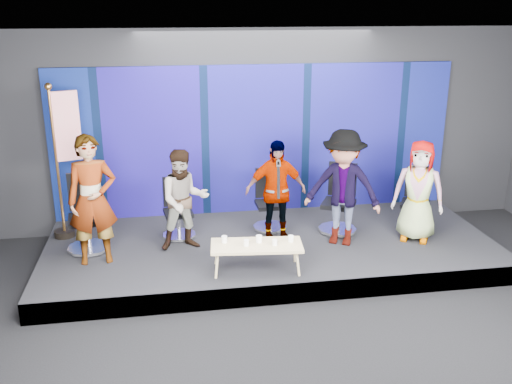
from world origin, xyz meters
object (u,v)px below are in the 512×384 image
panelist_e (418,191)px  mug_a (224,239)px  mug_d (275,242)px  mug_e (291,239)px  mug_c (259,239)px  panelist_a (92,200)px  chair_d (339,209)px  panelist_c (276,191)px  chair_e (415,209)px  mug_b (246,243)px  chair_c (269,209)px  chair_a (87,225)px  chair_b (178,218)px  panelist_d (343,188)px  flag_stand (65,157)px  panelist_b (184,200)px  coffee_table (257,246)px

panelist_e → mug_a: size_ratio=16.72×
mug_d → mug_e: bearing=18.5°
panelist_e → mug_c: (-2.63, -0.64, -0.36)m
panelist_a → chair_d: size_ratio=1.68×
panelist_c → chair_e: 2.45m
chair_d → mug_b: 2.14m
chair_c → chair_a: bearing=-172.8°
panelist_e → mug_d: size_ratio=18.85×
chair_c → mug_d: bearing=-98.5°
chair_b → panelist_d: (2.50, -0.68, 0.59)m
mug_b → flag_stand: flag_stand is taller
panelist_b → chair_c: (1.42, 0.60, -0.45)m
chair_a → mug_b: size_ratio=13.15×
panelist_c → coffee_table: (-0.47, -1.03, -0.45)m
chair_a → panelist_b: (1.47, -0.21, 0.40)m
panelist_a → coffee_table: panelist_a is taller
mug_e → mug_b: bearing=-176.4°
panelist_b → chair_e: bearing=-3.9°
coffee_table → flag_stand: (-2.74, 1.74, 0.94)m
chair_b → panelist_b: 0.68m
flag_stand → chair_e: bearing=-23.9°
coffee_table → mug_d: mug_d is taller
chair_a → coffee_table: bearing=-31.9°
chair_d → coffee_table: chair_d is taller
chair_e → chair_c: bearing=-159.7°
flag_stand → panelist_a: bearing=-83.2°
chair_a → panelist_c: size_ratio=0.72×
chair_a → chair_b: (1.37, 0.28, -0.07)m
chair_a → flag_stand: (-0.32, 0.59, 0.92)m
chair_a → panelist_c: 2.92m
chair_d → mug_e: 1.63m
chair_d → mug_c: 1.93m
chair_b → mug_a: chair_b is taller
panelist_c → mug_d: bearing=-102.1°
chair_a → chair_b: bearing=5.0°
chair_a → panelist_a: bearing=-76.4°
mug_b → mug_e: size_ratio=0.98×
mug_c → mug_e: mug_c is taller
panelist_b → coffee_table: size_ratio=1.18×
mug_b → flag_stand: bearing=145.8°
chair_b → panelist_e: (3.71, -0.72, 0.49)m
chair_d → chair_e: size_ratio=1.13×
panelist_a → flag_stand: 1.24m
panelist_c → mug_d: 1.18m
chair_d → mug_a: chair_d is taller
chair_c → flag_stand: flag_stand is taller
coffee_table → mug_b: size_ratio=14.95×
panelist_b → panelist_c: 1.42m
panelist_e → mug_d: (-2.43, -0.77, -0.37)m
panelist_a → chair_c: bearing=11.1°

